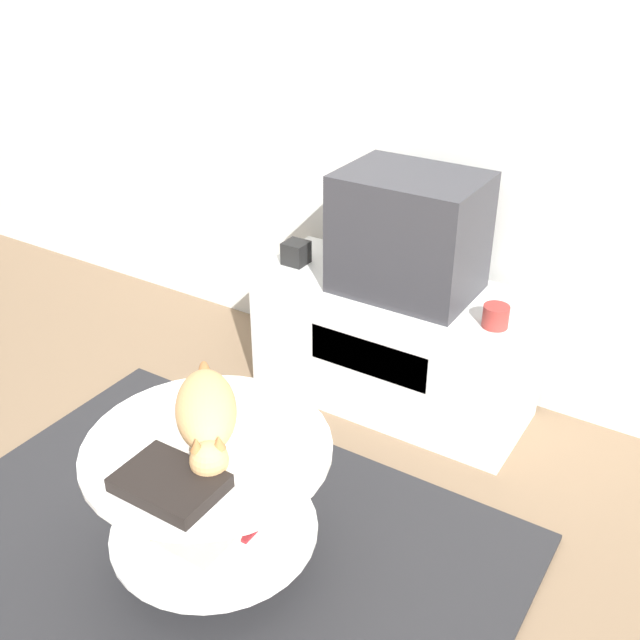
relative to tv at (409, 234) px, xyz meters
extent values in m
plane|color=#7F664C|center=(-0.15, -1.08, -0.77)|extent=(12.00, 12.00, 0.00)
cube|color=silver|center=(-0.15, 0.32, 0.53)|extent=(8.00, 0.05, 2.60)
cube|color=#28282B|center=(-0.15, -1.08, -0.76)|extent=(1.89, 1.38, 0.02)
cube|color=silver|center=(-0.05, 0.02, -0.50)|extent=(1.10, 0.45, 0.54)
cube|color=silver|center=(-0.05, -0.20, -0.44)|extent=(0.50, 0.01, 0.15)
cube|color=#333338|center=(0.00, 0.00, 0.00)|extent=(0.51, 0.38, 0.45)
cube|color=black|center=(0.00, -0.18, 0.01)|extent=(0.44, 0.01, 0.35)
cube|color=black|center=(-0.48, -0.03, -0.18)|extent=(0.09, 0.09, 0.09)
cylinder|color=#99332D|center=(0.39, -0.10, -0.19)|extent=(0.09, 0.09, 0.08)
cylinder|color=#B2B2B7|center=(-0.09, -1.08, -0.74)|extent=(0.30, 0.30, 0.01)
cylinder|color=#B7B7BC|center=(-0.09, -1.08, -0.52)|extent=(0.04, 0.04, 0.45)
cylinder|color=white|center=(-0.09, -1.08, -0.60)|extent=(0.63, 0.63, 0.01)
cylinder|color=white|center=(-0.09, -1.08, -0.29)|extent=(0.72, 0.72, 0.02)
cube|color=beige|center=(-0.08, -1.17, -0.58)|extent=(0.21, 0.17, 0.03)
cube|color=maroon|center=(-0.06, -1.02, -0.59)|extent=(0.20, 0.13, 0.01)
cube|color=black|center=(-0.05, -1.27, -0.26)|extent=(0.27, 0.19, 0.04)
ellipsoid|color=tan|center=(-0.13, -1.02, -0.21)|extent=(0.37, 0.39, 0.14)
sphere|color=tan|center=(0.01, -1.18, -0.23)|extent=(0.11, 0.11, 0.11)
cone|color=#B2703D|center=(0.03, -1.16, -0.17)|extent=(0.04, 0.04, 0.04)
cone|color=#B2703D|center=(-0.02, -1.20, -0.17)|extent=(0.04, 0.04, 0.04)
ellipsoid|color=#B2703D|center=(-0.29, -0.85, -0.25)|extent=(0.14, 0.15, 0.05)
camera|label=1|loc=(1.08, -2.33, 1.06)|focal=42.00mm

